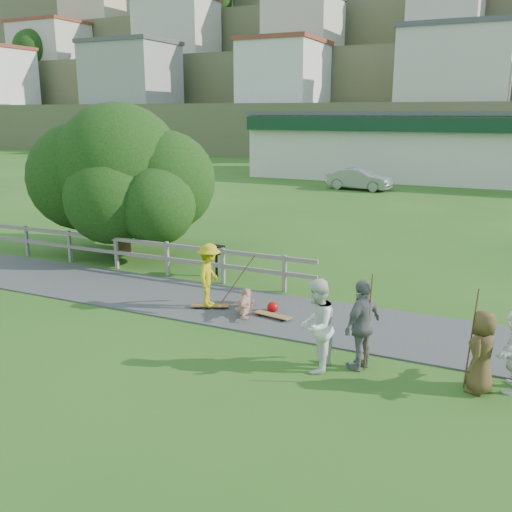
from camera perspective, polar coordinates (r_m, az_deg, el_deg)
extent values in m
plane|color=#255317|center=(14.67, -9.46, -6.12)|extent=(260.00, 260.00, 0.00)
cube|color=#3B3B3E|center=(15.84, -6.39, -4.38)|extent=(34.00, 3.00, 0.04)
cube|color=slate|center=(22.04, -21.94, 1.40)|extent=(0.10, 0.10, 1.10)
cube|color=slate|center=(20.65, -18.13, 0.92)|extent=(0.10, 0.10, 1.10)
cube|color=slate|center=(19.35, -13.80, 0.36)|extent=(0.10, 0.10, 1.10)
cube|color=slate|center=(18.19, -8.87, -0.28)|extent=(0.10, 0.10, 1.10)
cube|color=slate|center=(17.18, -3.32, -0.99)|extent=(0.10, 0.10, 1.10)
cube|color=slate|center=(16.35, 2.86, -1.77)|extent=(0.10, 0.10, 1.10)
cube|color=slate|center=(19.57, -15.02, 1.79)|extent=(15.00, 0.08, 0.12)
cube|color=slate|center=(19.66, -14.93, 0.51)|extent=(15.00, 0.08, 0.12)
cube|color=silver|center=(46.50, 20.59, 10.07)|extent=(32.00, 10.00, 4.80)
cube|color=#12331F|center=(41.25, 20.15, 12.20)|extent=(32.00, 0.60, 1.00)
cube|color=#4B4B50|center=(46.42, 20.87, 13.20)|extent=(32.50, 10.50, 0.30)
cube|color=#515F38|center=(66.76, 18.72, 11.73)|extent=(220.00, 14.00, 6.00)
cube|color=beige|center=(66.88, 19.18, 17.29)|extent=(10.00, 9.00, 7.00)
cube|color=#4B4B50|center=(67.23, 19.46, 20.47)|extent=(10.40, 9.40, 0.50)
cube|color=#515F38|center=(79.66, 20.10, 14.43)|extent=(220.00, 14.00, 13.00)
cube|color=beige|center=(80.47, 20.74, 21.54)|extent=(10.00, 9.00, 7.00)
cube|color=#515F38|center=(92.76, 21.13, 16.68)|extent=(220.00, 14.00, 21.00)
cube|color=#515F38|center=(106.02, 21.95, 18.63)|extent=(220.00, 14.00, 30.00)
cube|color=#515F38|center=(120.45, 22.66, 20.32)|extent=(220.00, 14.00, 40.00)
imported|color=gold|center=(14.87, -4.70, -2.29)|extent=(0.88, 1.20, 1.67)
imported|color=#A5705B|center=(14.70, -1.02, -4.63)|extent=(1.68, 0.99, 0.60)
imported|color=white|center=(11.41, 6.06, -6.94)|extent=(0.77, 0.96, 1.89)
imported|color=slate|center=(11.62, 10.60, -6.77)|extent=(0.79, 1.18, 1.87)
imported|color=brown|center=(11.34, 21.66, -8.93)|extent=(0.65, 0.85, 1.57)
imported|color=gray|center=(38.78, 10.31, 7.57)|extent=(4.46, 2.04, 1.42)
sphere|color=#B70A09|center=(14.81, 1.68, -5.12)|extent=(0.29, 0.29, 0.29)
cylinder|color=brown|center=(14.90, -1.93, -1.87)|extent=(0.03, 0.03, 1.84)
cylinder|color=brown|center=(11.51, 11.17, -6.59)|extent=(0.03, 0.03, 2.03)
cylinder|color=brown|center=(11.32, 20.70, -7.79)|extent=(0.03, 0.03, 1.97)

